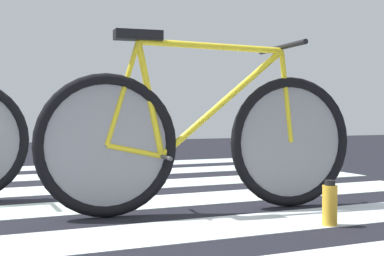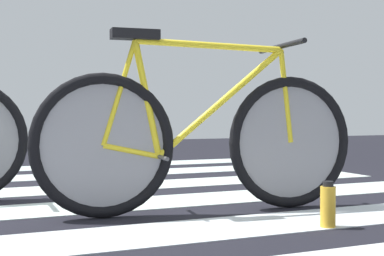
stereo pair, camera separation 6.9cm
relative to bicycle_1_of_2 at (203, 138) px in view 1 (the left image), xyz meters
The scene contains 4 objects.
ground 0.87m from the bicycle_1_of_2, 152.36° to the left, with size 18.00×14.00×0.02m.
crosswalk_markings 0.89m from the bicycle_1_of_2, 151.20° to the left, with size 5.46×5.02×0.00m.
bicycle_1_of_2 is the anchor object (origin of this frame).
water_bottle 0.74m from the bicycle_1_of_2, 56.83° to the right, with size 0.07×0.07×0.21m.
Camera 1 is at (-0.54, -2.95, 0.54)m, focal length 51.30 mm.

